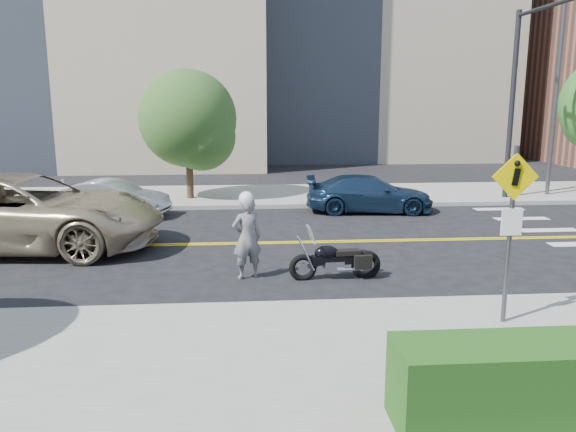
% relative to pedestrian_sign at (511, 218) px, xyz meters
% --- Properties ---
extents(ground_plane, '(120.00, 120.00, 0.00)m').
position_rel_pedestrian_sign_xyz_m(ground_plane, '(-4.20, 6.31, -1.96)').
color(ground_plane, black).
rests_on(ground_plane, ground).
extents(sidewalk_near, '(60.00, 5.00, 0.15)m').
position_rel_pedestrian_sign_xyz_m(sidewalk_near, '(-4.20, -1.19, -1.89)').
color(sidewalk_near, '#9E9B91').
rests_on(sidewalk_near, ground_plane).
extents(sidewalk_far, '(60.00, 5.00, 0.15)m').
position_rel_pedestrian_sign_xyz_m(sidewalk_far, '(-4.20, 13.81, -1.89)').
color(sidewalk_far, '#9E9B91').
rests_on(sidewalk_far, ground_plane).
extents(building_mid, '(18.00, 14.00, 20.00)m').
position_rel_pedestrian_sign_xyz_m(building_mid, '(3.80, 32.31, 8.04)').
color(building_mid, '#A39984').
rests_on(building_mid, ground_plane).
extents(lamp_post, '(0.16, 0.16, 8.00)m').
position_rel_pedestrian_sign_xyz_m(lamp_post, '(7.80, 12.81, 2.19)').
color(lamp_post, '#4C4C51').
rests_on(lamp_post, sidewalk_far).
extents(traffic_light, '(0.28, 4.50, 7.00)m').
position_rel_pedestrian_sign_xyz_m(traffic_light, '(5.80, 11.39, 2.71)').
color(traffic_light, black).
rests_on(traffic_light, sidewalk_far).
extents(pedestrian_sign, '(0.78, 0.08, 3.00)m').
position_rel_pedestrian_sign_xyz_m(pedestrian_sign, '(0.00, 0.00, 0.00)').
color(pedestrian_sign, '#4C4C51').
rests_on(pedestrian_sign, sidewalk_near).
extents(motorcyclist, '(0.77, 0.62, 1.94)m').
position_rel_pedestrian_sign_xyz_m(motorcyclist, '(-4.35, 3.24, -0.99)').
color(motorcyclist, '#B9BABF').
rests_on(motorcyclist, ground).
extents(motorcycle, '(2.02, 0.74, 1.21)m').
position_rel_pedestrian_sign_xyz_m(motorcycle, '(-2.41, 3.05, -1.36)').
color(motorcycle, black).
rests_on(motorcycle, ground).
extents(suv, '(7.41, 3.89, 1.99)m').
position_rel_pedestrian_sign_xyz_m(suv, '(-10.17, 6.16, -0.97)').
color(suv, tan).
rests_on(suv, ground).
extents(parked_car_silver, '(3.92, 2.11, 1.23)m').
position_rel_pedestrian_sign_xyz_m(parked_car_silver, '(-8.85, 10.42, -1.35)').
color(parked_car_silver, '#B9BCC2').
rests_on(parked_car_silver, ground).
extents(parked_car_blue, '(4.57, 2.18, 1.29)m').
position_rel_pedestrian_sign_xyz_m(parked_car_blue, '(-0.02, 10.51, -1.32)').
color(parked_car_blue, navy).
rests_on(parked_car_blue, ground).
extents(tree_far_a, '(3.69, 3.69, 5.04)m').
position_rel_pedestrian_sign_xyz_m(tree_far_a, '(-6.51, 13.03, 1.23)').
color(tree_far_a, '#382619').
rests_on(tree_far_a, ground).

